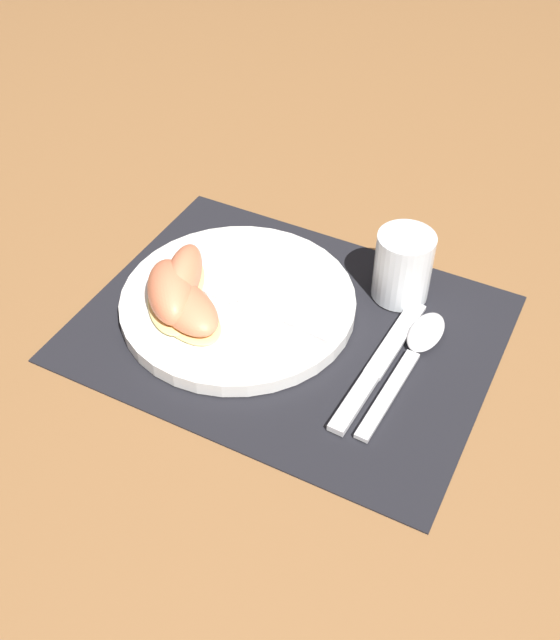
{
  "coord_description": "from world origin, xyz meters",
  "views": [
    {
      "loc": [
        0.25,
        -0.51,
        0.56
      ],
      "look_at": [
        -0.0,
        -0.01,
        0.02
      ],
      "focal_mm": 42.0,
      "sensor_mm": 36.0,
      "label": 1
    }
  ],
  "objects_px": {
    "plate": "(236,305)",
    "knife": "(378,366)",
    "citrus_wedge_0": "(183,279)",
    "fork": "(245,299)",
    "juice_glass": "(403,270)",
    "citrus_wedge_2": "(185,308)",
    "citrus_wedge_1": "(171,294)",
    "spoon": "(416,348)"
  },
  "relations": [
    {
      "from": "fork",
      "to": "citrus_wedge_0",
      "type": "xyz_separation_m",
      "value": [
        -0.06,
        -0.02,
        0.02
      ]
    },
    {
      "from": "juice_glass",
      "to": "citrus_wedge_0",
      "type": "height_order",
      "value": "juice_glass"
    },
    {
      "from": "knife",
      "to": "citrus_wedge_1",
      "type": "height_order",
      "value": "citrus_wedge_1"
    },
    {
      "from": "citrus_wedge_1",
      "to": "citrus_wedge_2",
      "type": "xyz_separation_m",
      "value": [
        0.02,
        -0.01,
        -0.0
      ]
    },
    {
      "from": "fork",
      "to": "citrus_wedge_2",
      "type": "relative_size",
      "value": 1.54
    },
    {
      "from": "plate",
      "to": "knife",
      "type": "relative_size",
      "value": 1.27
    },
    {
      "from": "knife",
      "to": "citrus_wedge_0",
      "type": "distance_m",
      "value": 0.23
    },
    {
      "from": "juice_glass",
      "to": "spoon",
      "type": "distance_m",
      "value": 0.09
    },
    {
      "from": "citrus_wedge_2",
      "to": "fork",
      "type": "bearing_deg",
      "value": 50.56
    },
    {
      "from": "citrus_wedge_2",
      "to": "spoon",
      "type": "bearing_deg",
      "value": 19.51
    },
    {
      "from": "citrus_wedge_1",
      "to": "citrus_wedge_0",
      "type": "bearing_deg",
      "value": 92.32
    },
    {
      "from": "juice_glass",
      "to": "citrus_wedge_0",
      "type": "bearing_deg",
      "value": -148.58
    },
    {
      "from": "citrus_wedge_1",
      "to": "fork",
      "type": "bearing_deg",
      "value": 34.61
    },
    {
      "from": "spoon",
      "to": "citrus_wedge_1",
      "type": "height_order",
      "value": "citrus_wedge_1"
    },
    {
      "from": "juice_glass",
      "to": "knife",
      "type": "height_order",
      "value": "juice_glass"
    },
    {
      "from": "plate",
      "to": "citrus_wedge_1",
      "type": "height_order",
      "value": "citrus_wedge_1"
    },
    {
      "from": "citrus_wedge_1",
      "to": "citrus_wedge_2",
      "type": "bearing_deg",
      "value": -17.8
    },
    {
      "from": "juice_glass",
      "to": "spoon",
      "type": "xyz_separation_m",
      "value": [
        0.05,
        -0.08,
        -0.03
      ]
    },
    {
      "from": "citrus_wedge_0",
      "to": "knife",
      "type": "bearing_deg",
      "value": 1.75
    },
    {
      "from": "juice_glass",
      "to": "citrus_wedge_0",
      "type": "distance_m",
      "value": 0.24
    },
    {
      "from": "citrus_wedge_0",
      "to": "citrus_wedge_2",
      "type": "bearing_deg",
      "value": -55.24
    },
    {
      "from": "citrus_wedge_2",
      "to": "plate",
      "type": "bearing_deg",
      "value": 56.36
    },
    {
      "from": "juice_glass",
      "to": "knife",
      "type": "distance_m",
      "value": 0.12
    },
    {
      "from": "plate",
      "to": "citrus_wedge_2",
      "type": "bearing_deg",
      "value": -123.64
    },
    {
      "from": "plate",
      "to": "juice_glass",
      "type": "height_order",
      "value": "juice_glass"
    },
    {
      "from": "citrus_wedge_1",
      "to": "citrus_wedge_2",
      "type": "relative_size",
      "value": 0.92
    },
    {
      "from": "fork",
      "to": "citrus_wedge_2",
      "type": "bearing_deg",
      "value": -129.44
    },
    {
      "from": "citrus_wedge_2",
      "to": "citrus_wedge_1",
      "type": "bearing_deg",
      "value": 162.2
    },
    {
      "from": "juice_glass",
      "to": "spoon",
      "type": "relative_size",
      "value": 0.41
    },
    {
      "from": "citrus_wedge_0",
      "to": "citrus_wedge_1",
      "type": "bearing_deg",
      "value": -87.68
    },
    {
      "from": "knife",
      "to": "fork",
      "type": "relative_size",
      "value": 1.11
    },
    {
      "from": "citrus_wedge_0",
      "to": "juice_glass",
      "type": "bearing_deg",
      "value": 31.42
    },
    {
      "from": "juice_glass",
      "to": "citrus_wedge_0",
      "type": "relative_size",
      "value": 0.73
    },
    {
      "from": "juice_glass",
      "to": "knife",
      "type": "bearing_deg",
      "value": -79.75
    },
    {
      "from": "knife",
      "to": "citrus_wedge_2",
      "type": "bearing_deg",
      "value": -168.86
    },
    {
      "from": "spoon",
      "to": "citrus_wedge_2",
      "type": "height_order",
      "value": "citrus_wedge_2"
    },
    {
      "from": "spoon",
      "to": "citrus_wedge_2",
      "type": "distance_m",
      "value": 0.24
    },
    {
      "from": "plate",
      "to": "citrus_wedge_2",
      "type": "distance_m",
      "value": 0.06
    },
    {
      "from": "juice_glass",
      "to": "fork",
      "type": "bearing_deg",
      "value": -142.55
    },
    {
      "from": "juice_glass",
      "to": "spoon",
      "type": "height_order",
      "value": "juice_glass"
    },
    {
      "from": "juice_glass",
      "to": "knife",
      "type": "relative_size",
      "value": 0.39
    },
    {
      "from": "knife",
      "to": "citrus_wedge_1",
      "type": "relative_size",
      "value": 1.87
    }
  ]
}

